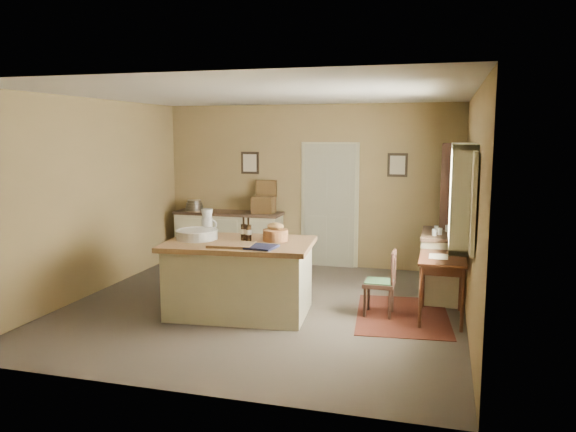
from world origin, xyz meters
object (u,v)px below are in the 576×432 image
object	(u,v)px
work_island	(239,275)
right_cabinet	(442,265)
writing_desk	(443,265)
sideboard	(229,236)
shelving_unit	(455,216)
desk_chair	(379,284)

from	to	relation	value
work_island	right_cabinet	distance (m)	2.79
writing_desk	right_cabinet	world-z (taller)	right_cabinet
sideboard	shelving_unit	world-z (taller)	shelving_unit
writing_desk	desk_chair	bearing A→B (deg)	-175.98
right_cabinet	sideboard	bearing A→B (deg)	162.26
right_cabinet	shelving_unit	distance (m)	0.92
work_island	desk_chair	size ratio (longest dim) A/B	2.37
sideboard	writing_desk	distance (m)	4.11
sideboard	desk_chair	size ratio (longest dim) A/B	2.33
writing_desk	shelving_unit	size ratio (longest dim) A/B	0.43
work_island	sideboard	world-z (taller)	work_island
work_island	writing_desk	distance (m)	2.46
desk_chair	work_island	bearing A→B (deg)	-166.25
work_island	shelving_unit	distance (m)	3.36
desk_chair	sideboard	bearing A→B (deg)	143.54
shelving_unit	right_cabinet	bearing A→B (deg)	-102.43
right_cabinet	writing_desk	bearing A→B (deg)	-89.99
right_cabinet	shelving_unit	xyz separation A→B (m)	(0.15, 0.70, 0.58)
writing_desk	right_cabinet	bearing A→B (deg)	90.01
writing_desk	shelving_unit	distance (m)	1.70
sideboard	desk_chair	distance (m)	3.52
writing_desk	shelving_unit	world-z (taller)	shelving_unit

